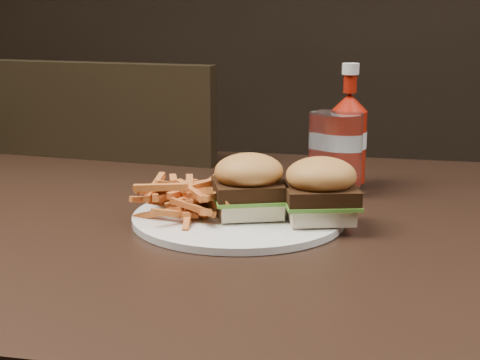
% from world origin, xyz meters
% --- Properties ---
extents(dining_table, '(1.20, 0.80, 0.04)m').
position_xyz_m(dining_table, '(0.00, 0.00, 0.73)').
color(dining_table, black).
rests_on(dining_table, ground).
extents(chair_far, '(0.49, 0.49, 0.04)m').
position_xyz_m(chair_far, '(-0.40, 0.50, 0.43)').
color(chair_far, black).
rests_on(chair_far, ground).
extents(plate, '(0.26, 0.26, 0.01)m').
position_xyz_m(plate, '(-0.10, -0.02, 0.76)').
color(plate, white).
rests_on(plate, dining_table).
extents(sandwich_half_a, '(0.09, 0.09, 0.02)m').
position_xyz_m(sandwich_half_a, '(-0.09, -0.02, 0.77)').
color(sandwich_half_a, '#F6EEB6').
rests_on(sandwich_half_a, plate).
extents(sandwich_half_b, '(0.09, 0.09, 0.02)m').
position_xyz_m(sandwich_half_b, '(0.00, -0.03, 0.77)').
color(sandwich_half_b, beige).
rests_on(sandwich_half_b, plate).
extents(fries_pile, '(0.10, 0.10, 0.04)m').
position_xyz_m(fries_pile, '(-0.16, -0.03, 0.78)').
color(fries_pile, orange).
rests_on(fries_pile, plate).
extents(ketchup_bottle, '(0.07, 0.07, 0.10)m').
position_xyz_m(ketchup_bottle, '(0.02, 0.18, 0.81)').
color(ketchup_bottle, '#99180A').
rests_on(ketchup_bottle, dining_table).
extents(tumbler, '(0.09, 0.09, 0.12)m').
position_xyz_m(tumbler, '(0.00, 0.14, 0.81)').
color(tumbler, white).
rests_on(tumbler, dining_table).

